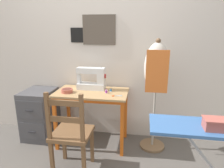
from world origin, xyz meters
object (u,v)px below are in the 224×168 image
(fabric_bowl, at_px, (67,91))
(filing_cabinet, at_px, (40,114))
(sewing_machine, at_px, (93,79))
(wooden_chair, at_px, (71,134))
(storage_box, at_px, (221,124))
(thread_spool_near_machine, at_px, (106,91))
(thread_spool_mid_table, at_px, (111,90))
(dress_form, at_px, (156,74))
(scissors, at_px, (115,96))

(fabric_bowl, bearing_deg, filing_cabinet, 163.79)
(sewing_machine, relative_size, filing_cabinet, 0.55)
(fabric_bowl, bearing_deg, wooden_chair, -66.08)
(sewing_machine, bearing_deg, storage_box, -42.59)
(thread_spool_near_machine, relative_size, filing_cabinet, 0.05)
(thread_spool_mid_table, relative_size, dress_form, 0.02)
(sewing_machine, distance_m, thread_spool_mid_table, 0.28)
(scissors, bearing_deg, thread_spool_near_machine, 141.68)
(wooden_chair, xyz_separation_m, dress_form, (0.87, 0.62, 0.54))
(sewing_machine, bearing_deg, filing_cabinet, -176.47)
(fabric_bowl, xyz_separation_m, storage_box, (1.49, -0.91, 0.11))
(scissors, height_order, storage_box, storage_box)
(thread_spool_mid_table, distance_m, filing_cabinet, 1.10)
(storage_box, bearing_deg, thread_spool_mid_table, 132.24)
(dress_form, xyz_separation_m, storage_box, (0.39, -1.03, -0.11))
(wooden_chair, bearing_deg, thread_spool_mid_table, 63.26)
(thread_spool_mid_table, bearing_deg, storage_box, -47.76)
(filing_cabinet, bearing_deg, wooden_chair, -42.13)
(thread_spool_mid_table, bearing_deg, scissors, -64.43)
(fabric_bowl, bearing_deg, thread_spool_mid_table, 13.73)
(sewing_machine, height_order, scissors, sewing_machine)
(dress_form, bearing_deg, wooden_chair, -144.78)
(scissors, xyz_separation_m, filing_cabinet, (-1.11, 0.18, -0.39))
(filing_cabinet, bearing_deg, scissors, -9.42)
(scissors, xyz_separation_m, thread_spool_mid_table, (-0.08, 0.17, 0.02))
(dress_form, bearing_deg, scissors, -161.17)
(fabric_bowl, distance_m, scissors, 0.62)
(dress_form, distance_m, storage_box, 1.11)
(thread_spool_near_machine, bearing_deg, sewing_machine, 147.69)
(wooden_chair, bearing_deg, filing_cabinet, 137.87)
(filing_cabinet, xyz_separation_m, dress_form, (1.58, -0.02, 0.64))
(thread_spool_mid_table, relative_size, wooden_chair, 0.04)
(thread_spool_mid_table, height_order, dress_form, dress_form)
(wooden_chair, bearing_deg, thread_spool_near_machine, 63.99)
(fabric_bowl, xyz_separation_m, dress_form, (1.09, 0.12, 0.22))
(scissors, relative_size, thread_spool_mid_table, 3.67)
(wooden_chair, xyz_separation_m, storage_box, (1.27, -0.42, 0.43))
(scissors, bearing_deg, sewing_machine, 145.27)
(sewing_machine, distance_m, scissors, 0.43)
(thread_spool_near_machine, relative_size, wooden_chair, 0.04)
(dress_form, height_order, storage_box, dress_form)
(wooden_chair, height_order, filing_cabinet, wooden_chair)
(sewing_machine, height_order, dress_form, dress_form)
(thread_spool_near_machine, bearing_deg, scissors, -38.32)
(thread_spool_mid_table, bearing_deg, wooden_chair, -116.74)
(scissors, distance_m, thread_spool_near_machine, 0.16)
(thread_spool_near_machine, bearing_deg, filing_cabinet, 175.20)
(scissors, relative_size, thread_spool_near_machine, 3.40)
(sewing_machine, height_order, fabric_bowl, sewing_machine)
(fabric_bowl, xyz_separation_m, filing_cabinet, (-0.49, 0.14, -0.42))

